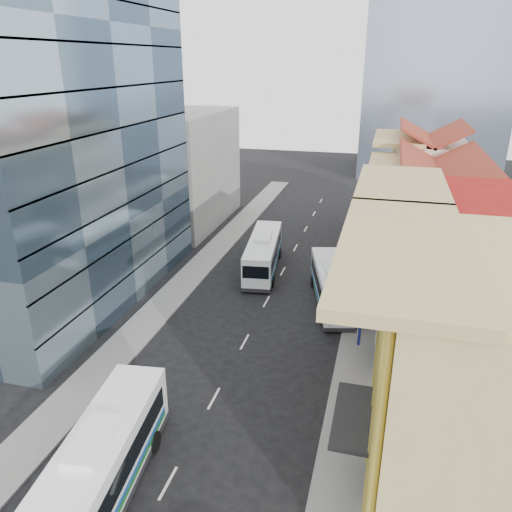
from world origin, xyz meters
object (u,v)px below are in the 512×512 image
(bus_right, at_px, (331,284))
(office_tower, at_px, (53,125))
(bus_left_far, at_px, (263,253))
(shophouse_tan, at_px, (473,380))
(bus_left_near, at_px, (97,471))

(bus_right, bearing_deg, office_tower, 176.24)
(bus_right, bearing_deg, bus_left_far, 128.88)
(shophouse_tan, bearing_deg, bus_left_far, 123.90)
(shophouse_tan, height_order, office_tower, office_tower)
(bus_left_far, distance_m, bus_right, 9.36)
(office_tower, xyz_separation_m, bus_left_far, (15.00, 9.81, -13.11))
(office_tower, height_order, bus_left_far, office_tower)
(bus_left_near, xyz_separation_m, bus_right, (8.07, 24.14, -0.25))
(bus_left_near, distance_m, bus_right, 25.46)
(bus_left_far, bearing_deg, bus_right, -44.04)
(bus_left_near, height_order, bus_left_far, bus_left_near)
(bus_left_near, relative_size, bus_right, 1.14)
(office_tower, height_order, bus_left_near, office_tower)
(bus_left_near, bearing_deg, office_tower, 118.96)
(shophouse_tan, relative_size, office_tower, 0.47)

